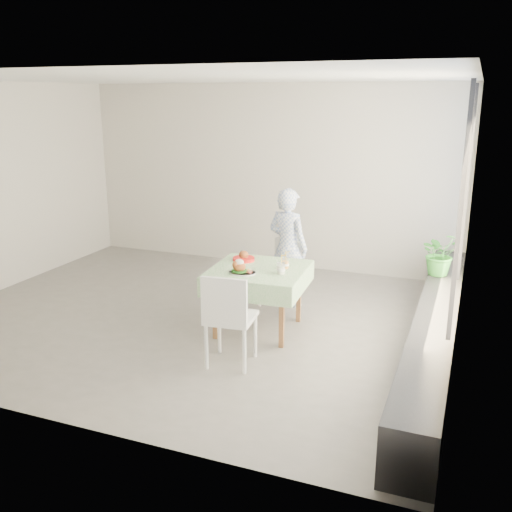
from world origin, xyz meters
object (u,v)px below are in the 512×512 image
at_px(chair_near, 231,336).
at_px(main_dish, 241,269).
at_px(chair_far, 279,286).
at_px(juice_cup_orange, 285,264).
at_px(diner, 288,247).
at_px(potted_plant, 440,253).
at_px(cafe_table, 258,292).

height_order(chair_near, main_dish, chair_near).
bearing_deg(main_dish, chair_near, -75.92).
distance_m(chair_far, juice_cup_orange, 0.96).
relative_size(main_dish, juice_cup_orange, 1.29).
height_order(chair_far, main_dish, main_dish).
bearing_deg(juice_cup_orange, main_dish, -139.67).
height_order(diner, juice_cup_orange, diner).
xyz_separation_m(main_dish, juice_cup_orange, (0.40, 0.34, 0.00)).
distance_m(diner, potted_plant, 1.86).
relative_size(cafe_table, chair_near, 1.14).
bearing_deg(juice_cup_orange, diner, 106.29).
xyz_separation_m(chair_far, chair_near, (0.08, -1.73, 0.04)).
bearing_deg(potted_plant, chair_far, -165.98).
bearing_deg(main_dish, diner, 82.52).
bearing_deg(juice_cup_orange, chair_near, -103.02).
bearing_deg(potted_plant, diner, -168.68).
bearing_deg(potted_plant, main_dish, -142.11).
bearing_deg(diner, cafe_table, 103.25).
height_order(cafe_table, chair_far, chair_far).
bearing_deg(diner, chair_far, 72.66).
relative_size(juice_cup_orange, potted_plant, 0.44).
bearing_deg(juice_cup_orange, chair_far, 113.36).
xyz_separation_m(chair_far, juice_cup_orange, (0.31, -0.73, 0.54)).
xyz_separation_m(chair_far, diner, (0.07, 0.11, 0.50)).
bearing_deg(chair_far, cafe_table, -87.83).
height_order(cafe_table, main_dish, main_dish).
distance_m(chair_far, potted_plant, 2.02).
bearing_deg(cafe_table, main_dish, -115.48).
xyz_separation_m(diner, main_dish, (-0.15, -1.17, 0.04)).
relative_size(chair_near, main_dish, 3.13).
relative_size(chair_far, diner, 0.56).
bearing_deg(juice_cup_orange, cafe_table, -161.20).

